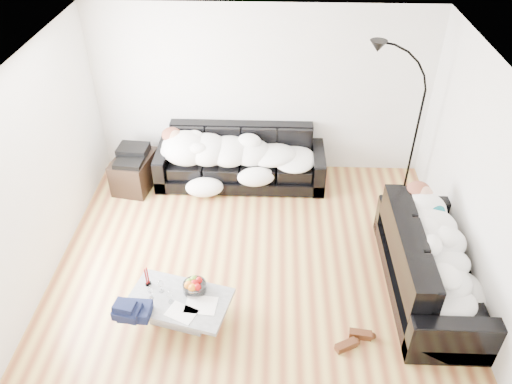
{
  "coord_description": "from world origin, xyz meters",
  "views": [
    {
      "loc": [
        0.19,
        -4.56,
        4.52
      ],
      "look_at": [
        0.0,
        0.3,
        0.9
      ],
      "focal_mm": 35.0,
      "sensor_mm": 36.0,
      "label": 1
    }
  ],
  "objects_px": {
    "sofa_right": "(433,261)",
    "candle_left": "(146,277)",
    "wine_glass_b": "(151,293)",
    "candle_right": "(148,276)",
    "floor_lamp": "(416,133)",
    "av_cabinet": "(135,172)",
    "fruit_bowl": "(195,285)",
    "sleeper_right": "(437,248)",
    "coffee_table": "(180,309)",
    "sleeper_back": "(240,148)",
    "wine_glass_c": "(170,297)",
    "wine_glass_a": "(161,286)",
    "stereo": "(132,154)",
    "sofa_back": "(240,158)",
    "shoes": "(353,340)"
  },
  "relations": [
    {
      "from": "sleeper_right",
      "to": "wine_glass_a",
      "type": "bearing_deg",
      "value": 98.74
    },
    {
      "from": "candle_left",
      "to": "shoes",
      "type": "bearing_deg",
      "value": -11.02
    },
    {
      "from": "fruit_bowl",
      "to": "wine_glass_b",
      "type": "relative_size",
      "value": 1.67
    },
    {
      "from": "sofa_back",
      "to": "candle_right",
      "type": "relative_size",
      "value": 10.34
    },
    {
      "from": "candle_right",
      "to": "floor_lamp",
      "type": "xyz_separation_m",
      "value": [
        3.36,
        2.31,
        0.58
      ]
    },
    {
      "from": "candle_left",
      "to": "wine_glass_c",
      "type": "bearing_deg",
      "value": -36.83
    },
    {
      "from": "wine_glass_a",
      "to": "wine_glass_c",
      "type": "bearing_deg",
      "value": -47.97
    },
    {
      "from": "av_cabinet",
      "to": "fruit_bowl",
      "type": "bearing_deg",
      "value": -52.14
    },
    {
      "from": "candle_right",
      "to": "shoes",
      "type": "relative_size",
      "value": 0.6
    },
    {
      "from": "coffee_table",
      "to": "sleeper_right",
      "type": "bearing_deg",
      "value": 11.37
    },
    {
      "from": "coffee_table",
      "to": "candle_left",
      "type": "relative_size",
      "value": 4.46
    },
    {
      "from": "wine_glass_b",
      "to": "candle_right",
      "type": "bearing_deg",
      "value": 109.02
    },
    {
      "from": "coffee_table",
      "to": "fruit_bowl",
      "type": "bearing_deg",
      "value": 39.38
    },
    {
      "from": "av_cabinet",
      "to": "sleeper_right",
      "type": "bearing_deg",
      "value": -16.03
    },
    {
      "from": "sofa_back",
      "to": "sleeper_back",
      "type": "relative_size",
      "value": 1.18
    },
    {
      "from": "sofa_back",
      "to": "wine_glass_b",
      "type": "relative_size",
      "value": 16.04
    },
    {
      "from": "wine_glass_c",
      "to": "floor_lamp",
      "type": "distance_m",
      "value": 4.04
    },
    {
      "from": "sleeper_right",
      "to": "wine_glass_c",
      "type": "xyz_separation_m",
      "value": [
        -2.95,
        -0.62,
        -0.24
      ]
    },
    {
      "from": "sleeper_back",
      "to": "floor_lamp",
      "type": "distance_m",
      "value": 2.52
    },
    {
      "from": "av_cabinet",
      "to": "stereo",
      "type": "distance_m",
      "value": 0.32
    },
    {
      "from": "sofa_right",
      "to": "coffee_table",
      "type": "relative_size",
      "value": 1.97
    },
    {
      "from": "wine_glass_b",
      "to": "candle_left",
      "type": "distance_m",
      "value": 0.21
    },
    {
      "from": "candle_right",
      "to": "wine_glass_b",
      "type": "bearing_deg",
      "value": -70.98
    },
    {
      "from": "wine_glass_a",
      "to": "candle_left",
      "type": "xyz_separation_m",
      "value": [
        -0.18,
        0.09,
        0.04
      ]
    },
    {
      "from": "sofa_back",
      "to": "wine_glass_b",
      "type": "bearing_deg",
      "value": -106.45
    },
    {
      "from": "sleeper_right",
      "to": "candle_left",
      "type": "bearing_deg",
      "value": 96.8
    },
    {
      "from": "sofa_right",
      "to": "stereo",
      "type": "distance_m",
      "value": 4.42
    },
    {
      "from": "av_cabinet",
      "to": "sleeper_back",
      "type": "bearing_deg",
      "value": 15.29
    },
    {
      "from": "sleeper_back",
      "to": "floor_lamp",
      "type": "xyz_separation_m",
      "value": [
        2.49,
        -0.15,
        0.39
      ]
    },
    {
      "from": "floor_lamp",
      "to": "candle_left",
      "type": "bearing_deg",
      "value": -162.14
    },
    {
      "from": "wine_glass_c",
      "to": "fruit_bowl",
      "type": "bearing_deg",
      "value": 36.83
    },
    {
      "from": "wine_glass_b",
      "to": "stereo",
      "type": "xyz_separation_m",
      "value": [
        -0.79,
        2.53,
        0.17
      ]
    },
    {
      "from": "sofa_right",
      "to": "candle_right",
      "type": "relative_size",
      "value": 8.84
    },
    {
      "from": "candle_left",
      "to": "av_cabinet",
      "type": "height_order",
      "value": "candle_left"
    },
    {
      "from": "coffee_table",
      "to": "candle_right",
      "type": "relative_size",
      "value": 4.48
    },
    {
      "from": "sleeper_right",
      "to": "floor_lamp",
      "type": "relative_size",
      "value": 0.91
    },
    {
      "from": "candle_right",
      "to": "coffee_table",
      "type": "bearing_deg",
      "value": -29.91
    },
    {
      "from": "av_cabinet",
      "to": "wine_glass_c",
      "type": "bearing_deg",
      "value": -58.2
    },
    {
      "from": "fruit_bowl",
      "to": "candle_left",
      "type": "height_order",
      "value": "candle_left"
    },
    {
      "from": "sleeper_right",
      "to": "av_cabinet",
      "type": "bearing_deg",
      "value": 63.77
    },
    {
      "from": "sleeper_back",
      "to": "stereo",
      "type": "relative_size",
      "value": 4.89
    },
    {
      "from": "candle_left",
      "to": "candle_right",
      "type": "bearing_deg",
      "value": 56.82
    },
    {
      "from": "sofa_back",
      "to": "fruit_bowl",
      "type": "height_order",
      "value": "sofa_back"
    },
    {
      "from": "sofa_back",
      "to": "sofa_right",
      "type": "xyz_separation_m",
      "value": [
        2.37,
        -2.15,
        0.02
      ]
    },
    {
      "from": "wine_glass_c",
      "to": "sleeper_back",
      "type": "bearing_deg",
      "value": 77.99
    },
    {
      "from": "wine_glass_b",
      "to": "sleeper_right",
      "type": "bearing_deg",
      "value": 10.22
    },
    {
      "from": "candle_left",
      "to": "stereo",
      "type": "xyz_separation_m",
      "value": [
        -0.71,
        2.34,
        0.13
      ]
    },
    {
      "from": "sofa_right",
      "to": "candle_left",
      "type": "height_order",
      "value": "sofa_right"
    },
    {
      "from": "candle_left",
      "to": "floor_lamp",
      "type": "xyz_separation_m",
      "value": [
        3.37,
        2.33,
        0.58
      ]
    },
    {
      "from": "floor_lamp",
      "to": "wine_glass_a",
      "type": "bearing_deg",
      "value": -159.69
    }
  ]
}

